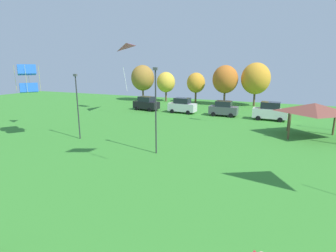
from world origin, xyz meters
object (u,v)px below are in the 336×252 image
at_px(parked_car_rightmost_in_row, 270,111).
at_px(park_pavilion, 314,108).
at_px(parked_car_third_from_left, 223,109).
at_px(treeline_tree_3, 225,79).
at_px(kite_flying_4, 28,79).
at_px(light_post_1, 77,103).
at_px(kite_flying_0, 117,61).
at_px(parked_car_second_from_left, 182,106).
at_px(treeline_tree_2, 196,83).
at_px(treeline_tree_0, 143,78).
at_px(treeline_tree_1, 166,82).
at_px(parked_car_leftmost, 146,103).
at_px(treeline_tree_4, 256,79).
at_px(light_post_2, 156,107).

relative_size(parked_car_rightmost_in_row, park_pavilion, 0.78).
relative_size(parked_car_third_from_left, treeline_tree_3, 0.56).
bearing_deg(treeline_tree_3, kite_flying_4, -113.53).
height_order(light_post_1, treeline_tree_3, treeline_tree_3).
bearing_deg(kite_flying_0, treeline_tree_3, 51.72).
xyz_separation_m(parked_car_second_from_left, treeline_tree_2, (-1.67, 12.21, 2.80)).
bearing_deg(parked_car_second_from_left, kite_flying_0, -146.77).
bearing_deg(treeline_tree_3, treeline_tree_0, -178.40).
distance_m(parked_car_rightmost_in_row, treeline_tree_1, 24.47).
bearing_deg(treeline_tree_2, light_post_1, -95.23).
height_order(parked_car_third_from_left, treeline_tree_3, treeline_tree_3).
xyz_separation_m(parked_car_second_from_left, parked_car_third_from_left, (6.48, 0.12, -0.07)).
xyz_separation_m(parked_car_rightmost_in_row, park_pavilion, (4.48, -7.55, 1.84)).
bearing_deg(parked_car_rightmost_in_row, parked_car_leftmost, -179.39).
height_order(treeline_tree_2, treeline_tree_4, treeline_tree_4).
height_order(parked_car_second_from_left, light_post_2, light_post_2).
bearing_deg(treeline_tree_3, kite_flying_0, -128.28).
distance_m(kite_flying_0, treeline_tree_1, 17.19).
distance_m(parked_car_leftmost, treeline_tree_1, 12.13).
relative_size(parked_car_second_from_left, treeline_tree_0, 0.60).
relative_size(treeline_tree_0, treeline_tree_2, 1.25).
bearing_deg(kite_flying_4, treeline_tree_2, 76.69).
bearing_deg(light_post_2, parked_car_second_from_left, 103.95).
xyz_separation_m(parked_car_third_from_left, treeline_tree_1, (-14.53, 11.70, 2.84)).
xyz_separation_m(light_post_1, light_post_2, (9.21, -1.00, 0.34)).
xyz_separation_m(kite_flying_0, parked_car_leftmost, (2.02, 5.01, -6.85)).
relative_size(kite_flying_0, kite_flying_4, 1.75).
bearing_deg(treeline_tree_0, light_post_1, -73.62).
height_order(treeline_tree_0, treeline_tree_1, treeline_tree_0).
bearing_deg(parked_car_second_from_left, treeline_tree_2, 101.18).
bearing_deg(treeline_tree_1, kite_flying_4, -92.12).
height_order(parked_car_rightmost_in_row, light_post_1, light_post_1).
height_order(light_post_2, treeline_tree_0, treeline_tree_0).
bearing_deg(parked_car_leftmost, parked_car_third_from_left, 7.92).
xyz_separation_m(kite_flying_4, treeline_tree_0, (-3.77, 30.52, -1.26)).
distance_m(light_post_1, treeline_tree_4, 33.55).
distance_m(parked_car_rightmost_in_row, treeline_tree_4, 13.65).
height_order(parked_car_leftmost, treeline_tree_0, treeline_tree_0).
distance_m(parked_car_second_from_left, park_pavilion, 19.27).
height_order(kite_flying_0, kite_flying_4, kite_flying_0).
bearing_deg(light_post_1, treeline_tree_0, 106.38).
relative_size(parked_car_third_from_left, treeline_tree_2, 0.69).
xyz_separation_m(kite_flying_0, parked_car_rightmost_in_row, (21.47, 4.47, -6.76)).
xyz_separation_m(parked_car_third_from_left, light_post_2, (-1.72, -19.28, 2.91)).
bearing_deg(parked_car_second_from_left, parked_car_leftmost, -177.79).
distance_m(light_post_1, treeline_tree_0, 30.26).
bearing_deg(treeline_tree_0, parked_car_second_from_left, -39.90).
xyz_separation_m(parked_car_leftmost, park_pavilion, (23.93, -8.10, 1.94)).
bearing_deg(light_post_1, parked_car_second_from_left, 76.23).
bearing_deg(parked_car_second_from_left, treeline_tree_0, 143.48).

